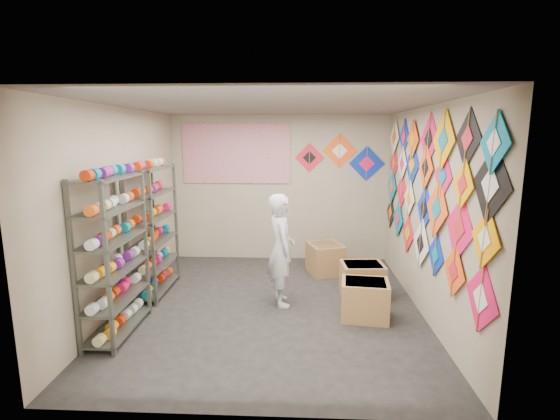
{
  "coord_description": "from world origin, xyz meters",
  "views": [
    {
      "loc": [
        0.36,
        -5.28,
        2.32
      ],
      "look_at": [
        0.1,
        0.3,
        1.3
      ],
      "focal_mm": 26.0,
      "sensor_mm": 36.0,
      "label": 1
    }
  ],
  "objects_px": {
    "shelf_rack_back": "(153,230)",
    "carton_c": "(325,259)",
    "shelf_rack_front": "(114,256)",
    "carton_b": "(362,280)",
    "shopkeeper": "(281,250)",
    "carton_a": "(365,300)"
  },
  "relations": [
    {
      "from": "shelf_rack_back",
      "to": "carton_c",
      "type": "relative_size",
      "value": 3.26
    },
    {
      "from": "shelf_rack_front",
      "to": "carton_b",
      "type": "relative_size",
      "value": 3.15
    },
    {
      "from": "shopkeeper",
      "to": "carton_b",
      "type": "height_order",
      "value": "shopkeeper"
    },
    {
      "from": "shopkeeper",
      "to": "carton_c",
      "type": "relative_size",
      "value": 2.67
    },
    {
      "from": "shelf_rack_back",
      "to": "shopkeeper",
      "type": "xyz_separation_m",
      "value": [
        1.9,
        -0.35,
        -0.17
      ]
    },
    {
      "from": "shelf_rack_back",
      "to": "carton_a",
      "type": "xyz_separation_m",
      "value": [
        3.0,
        -0.76,
        -0.7
      ]
    },
    {
      "from": "carton_b",
      "to": "shopkeeper",
      "type": "bearing_deg",
      "value": -169.16
    },
    {
      "from": "shelf_rack_front",
      "to": "shelf_rack_back",
      "type": "distance_m",
      "value": 1.3
    },
    {
      "from": "shopkeeper",
      "to": "carton_a",
      "type": "bearing_deg",
      "value": -125.1
    },
    {
      "from": "shelf_rack_back",
      "to": "carton_c",
      "type": "bearing_deg",
      "value": 20.37
    },
    {
      "from": "shelf_rack_front",
      "to": "carton_a",
      "type": "bearing_deg",
      "value": 10.15
    },
    {
      "from": "shelf_rack_front",
      "to": "shelf_rack_back",
      "type": "xyz_separation_m",
      "value": [
        0.0,
        1.3,
        0.0
      ]
    },
    {
      "from": "shelf_rack_back",
      "to": "carton_b",
      "type": "bearing_deg",
      "value": -0.65
    },
    {
      "from": "shelf_rack_front",
      "to": "shopkeeper",
      "type": "bearing_deg",
      "value": 26.58
    },
    {
      "from": "shelf_rack_back",
      "to": "carton_c",
      "type": "distance_m",
      "value": 2.86
    },
    {
      "from": "shelf_rack_front",
      "to": "carton_a",
      "type": "distance_m",
      "value": 3.13
    },
    {
      "from": "carton_c",
      "to": "shopkeeper",
      "type": "bearing_deg",
      "value": -135.43
    },
    {
      "from": "shelf_rack_back",
      "to": "shelf_rack_front",
      "type": "bearing_deg",
      "value": -90.0
    },
    {
      "from": "shopkeeper",
      "to": "carton_a",
      "type": "relative_size",
      "value": 2.63
    },
    {
      "from": "shelf_rack_front",
      "to": "carton_a",
      "type": "xyz_separation_m",
      "value": [
        3.0,
        0.54,
        -0.7
      ]
    },
    {
      "from": "shelf_rack_front",
      "to": "carton_c",
      "type": "xyz_separation_m",
      "value": [
        2.6,
        2.27,
        -0.7
      ]
    },
    {
      "from": "shelf_rack_front",
      "to": "carton_c",
      "type": "distance_m",
      "value": 3.52
    }
  ]
}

